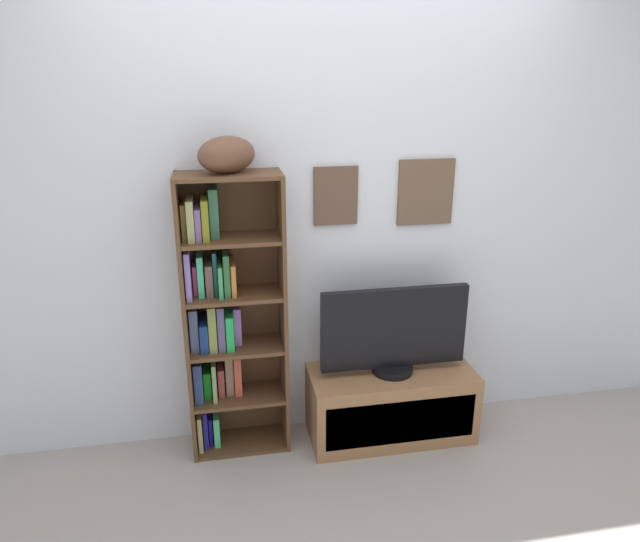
{
  "coord_description": "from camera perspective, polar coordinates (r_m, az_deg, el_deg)",
  "views": [
    {
      "loc": [
        -0.55,
        -1.76,
        1.95
      ],
      "look_at": [
        -0.06,
        0.85,
        1.02
      ],
      "focal_mm": 32.37,
      "sensor_mm": 36.0,
      "label": 1
    }
  ],
  "objects": [
    {
      "name": "bookshelf",
      "position": [
        3.01,
        -9.46,
        -4.64
      ],
      "size": [
        0.51,
        0.26,
        1.49
      ],
      "color": "#523620",
      "rests_on": "ground"
    },
    {
      "name": "back_wall",
      "position": [
        3.03,
        0.26,
        4.83
      ],
      "size": [
        4.8,
        0.08,
        2.39
      ],
      "color": "silver",
      "rests_on": "ground"
    },
    {
      "name": "television",
      "position": [
        3.1,
        7.34,
        -5.97
      ],
      "size": [
        0.79,
        0.22,
        0.48
      ],
      "color": "black",
      "rests_on": "tv_stand"
    },
    {
      "name": "tv_stand",
      "position": [
        3.31,
        7.02,
        -12.86
      ],
      "size": [
        0.9,
        0.39,
        0.4
      ],
      "color": "#916641",
      "rests_on": "ground"
    },
    {
      "name": "football",
      "position": [
        2.75,
        -9.21,
        11.28
      ],
      "size": [
        0.34,
        0.29,
        0.17
      ],
      "primitive_type": "ellipsoid",
      "rotation": [
        0.0,
        0.0,
        0.48
      ],
      "color": "brown",
      "rests_on": "bookshelf"
    }
  ]
}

